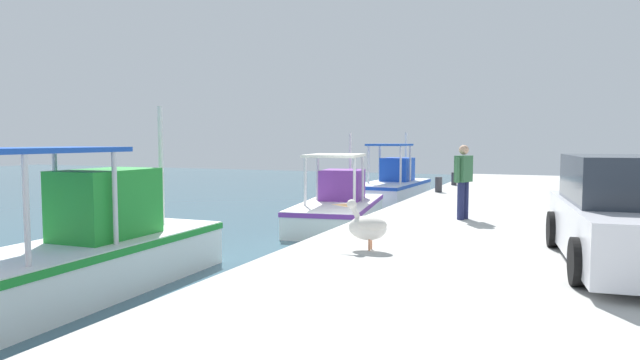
{
  "coord_description": "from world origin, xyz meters",
  "views": [
    {
      "loc": [
        -12.07,
        -4.06,
        2.58
      ],
      "look_at": [
        2.17,
        2.09,
        1.45
      ],
      "focal_mm": 30.27,
      "sensor_mm": 36.0,
      "label": 1
    }
  ],
  "objects_px": {
    "parked_car": "(630,217)",
    "fishing_boat_second": "(79,254)",
    "mooring_bollard_nearest": "(439,185)",
    "fishing_boat_fourth": "(393,188)",
    "fisherman_standing": "(463,178)",
    "fishing_boat_third": "(339,207)",
    "mooring_bollard_second": "(454,179)",
    "pelican": "(368,226)"
  },
  "relations": [
    {
      "from": "mooring_bollard_nearest",
      "to": "fishing_boat_second",
      "type": "bearing_deg",
      "value": 163.67
    },
    {
      "from": "fisherman_standing",
      "to": "mooring_bollard_second",
      "type": "relative_size",
      "value": 3.27
    },
    {
      "from": "fishing_boat_second",
      "to": "pelican",
      "type": "height_order",
      "value": "fishing_boat_second"
    },
    {
      "from": "mooring_bollard_second",
      "to": "parked_car",
      "type": "bearing_deg",
      "value": -160.84
    },
    {
      "from": "fisherman_standing",
      "to": "mooring_bollard_nearest",
      "type": "relative_size",
      "value": 3.2
    },
    {
      "from": "fishing_boat_third",
      "to": "mooring_bollard_second",
      "type": "bearing_deg",
      "value": -18.68
    },
    {
      "from": "parked_car",
      "to": "pelican",
      "type": "bearing_deg",
      "value": 95.11
    },
    {
      "from": "fishing_boat_second",
      "to": "fisherman_standing",
      "type": "distance_m",
      "value": 8.05
    },
    {
      "from": "pelican",
      "to": "fishing_boat_third",
      "type": "bearing_deg",
      "value": 24.92
    },
    {
      "from": "fishing_boat_third",
      "to": "mooring_bollard_nearest",
      "type": "xyz_separation_m",
      "value": [
        3.62,
        -2.31,
        0.48
      ]
    },
    {
      "from": "mooring_bollard_nearest",
      "to": "mooring_bollard_second",
      "type": "xyz_separation_m",
      "value": [
        3.21,
        0.0,
        -0.01
      ]
    },
    {
      "from": "fishing_boat_second",
      "to": "mooring_bollard_second",
      "type": "distance_m",
      "value": 15.87
    },
    {
      "from": "fishing_boat_second",
      "to": "fishing_boat_third",
      "type": "xyz_separation_m",
      "value": [
        8.62,
        -1.27,
        -0.11
      ]
    },
    {
      "from": "pelican",
      "to": "mooring_bollard_second",
      "type": "height_order",
      "value": "pelican"
    },
    {
      "from": "fisherman_standing",
      "to": "mooring_bollard_nearest",
      "type": "distance_m",
      "value": 6.6
    },
    {
      "from": "fishing_boat_fourth",
      "to": "fisherman_standing",
      "type": "height_order",
      "value": "fishing_boat_fourth"
    },
    {
      "from": "fishing_boat_second",
      "to": "parked_car",
      "type": "relative_size",
      "value": 1.48
    },
    {
      "from": "pelican",
      "to": "mooring_bollard_nearest",
      "type": "bearing_deg",
      "value": 4.76
    },
    {
      "from": "fishing_boat_fourth",
      "to": "pelican",
      "type": "height_order",
      "value": "fishing_boat_fourth"
    },
    {
      "from": "parked_car",
      "to": "mooring_bollard_second",
      "type": "bearing_deg",
      "value": 19.16
    },
    {
      "from": "pelican",
      "to": "fisherman_standing",
      "type": "height_order",
      "value": "fisherman_standing"
    },
    {
      "from": "fishing_boat_fourth",
      "to": "mooring_bollard_second",
      "type": "distance_m",
      "value": 2.46
    },
    {
      "from": "fisherman_standing",
      "to": "mooring_bollard_second",
      "type": "height_order",
      "value": "fisherman_standing"
    },
    {
      "from": "mooring_bollard_nearest",
      "to": "parked_car",
      "type": "bearing_deg",
      "value": -155.42
    },
    {
      "from": "pelican",
      "to": "mooring_bollard_second",
      "type": "xyz_separation_m",
      "value": [
        13.69,
        0.87,
        -0.14
      ]
    },
    {
      "from": "parked_car",
      "to": "mooring_bollard_second",
      "type": "height_order",
      "value": "parked_car"
    },
    {
      "from": "fisherman_standing",
      "to": "mooring_bollard_nearest",
      "type": "bearing_deg",
      "value": 15.63
    },
    {
      "from": "fishing_boat_third",
      "to": "mooring_bollard_nearest",
      "type": "relative_size",
      "value": 10.62
    },
    {
      "from": "fishing_boat_second",
      "to": "mooring_bollard_second",
      "type": "bearing_deg",
      "value": -13.06
    },
    {
      "from": "mooring_bollard_nearest",
      "to": "mooring_bollard_second",
      "type": "distance_m",
      "value": 3.21
    },
    {
      "from": "fishing_boat_fourth",
      "to": "fishing_boat_third",
      "type": "bearing_deg",
      "value": 179.95
    },
    {
      "from": "fishing_boat_second",
      "to": "parked_car",
      "type": "distance_m",
      "value": 8.53
    },
    {
      "from": "fishing_boat_third",
      "to": "fisherman_standing",
      "type": "bearing_deg",
      "value": -123.44
    },
    {
      "from": "pelican",
      "to": "mooring_bollard_second",
      "type": "distance_m",
      "value": 13.72
    },
    {
      "from": "pelican",
      "to": "fisherman_standing",
      "type": "relative_size",
      "value": 0.56
    },
    {
      "from": "mooring_bollard_second",
      "to": "mooring_bollard_nearest",
      "type": "bearing_deg",
      "value": 180.0
    },
    {
      "from": "fishing_boat_second",
      "to": "mooring_bollard_nearest",
      "type": "xyz_separation_m",
      "value": [
        12.24,
        -3.59,
        0.37
      ]
    },
    {
      "from": "parked_car",
      "to": "fishing_boat_second",
      "type": "bearing_deg",
      "value": 104.34
    },
    {
      "from": "parked_car",
      "to": "mooring_bollard_nearest",
      "type": "xyz_separation_m",
      "value": [
        10.14,
        4.64,
        -0.45
      ]
    },
    {
      "from": "fishing_boat_second",
      "to": "fisherman_standing",
      "type": "xyz_separation_m",
      "value": [
        5.92,
        -5.35,
        1.05
      ]
    },
    {
      "from": "fisherman_standing",
      "to": "parked_car",
      "type": "bearing_deg",
      "value": -143.1
    },
    {
      "from": "fishing_boat_fourth",
      "to": "mooring_bollard_nearest",
      "type": "distance_m",
      "value": 3.4
    }
  ]
}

